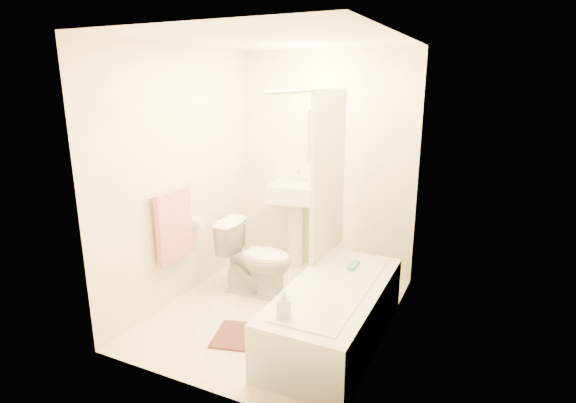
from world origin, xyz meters
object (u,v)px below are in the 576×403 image
at_px(toilet, 256,258).
at_px(bath_mat, 249,337).
at_px(bathtub, 335,313).
at_px(sink, 295,222).
at_px(soap_bottle, 284,303).

bearing_deg(toilet, bath_mat, -158.84).
xyz_separation_m(bathtub, bath_mat, (-0.64, -0.30, -0.22)).
xyz_separation_m(sink, soap_bottle, (0.77, -1.87, 0.04)).
bearing_deg(bathtub, soap_bottle, -105.31).
xyz_separation_m(toilet, bath_mat, (0.35, -0.77, -0.36)).
distance_m(sink, bathtub, 1.60).
relative_size(bath_mat, soap_bottle, 2.68).
distance_m(toilet, bathtub, 1.11).
distance_m(toilet, bath_mat, 0.92).
relative_size(sink, bathtub, 0.64).
height_order(toilet, soap_bottle, toilet).
bearing_deg(bath_mat, sink, 100.70).
height_order(sink, bathtub, sink).
relative_size(sink, bath_mat, 1.87).
distance_m(bathtub, bath_mat, 0.74).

